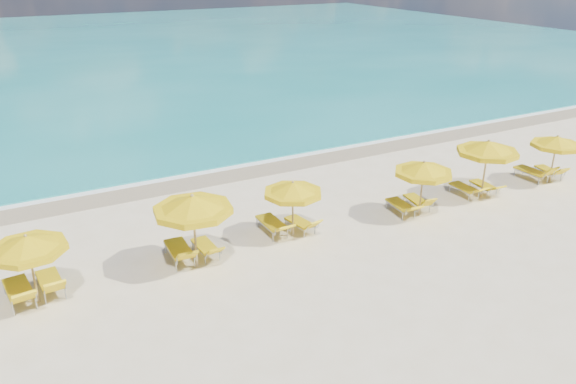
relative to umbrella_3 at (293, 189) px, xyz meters
name	(u,v)px	position (x,y,z in m)	size (l,w,h in m)	color
ground_plane	(308,238)	(0.41, -0.38, -1.80)	(120.00, 120.00, 0.00)	beige
ocean	(80,51)	(0.41, 47.62, -1.80)	(120.00, 80.00, 0.30)	#16807E
wet_sand_band	(228,172)	(0.41, 7.02, -1.80)	(120.00, 2.60, 0.01)	tan
foam_line	(221,167)	(0.41, 7.82, -1.80)	(120.00, 1.20, 0.03)	white
whitecap_near	(61,136)	(-5.59, 16.62, -1.80)	(14.00, 0.36, 0.05)	white
whitecap_far	(242,86)	(8.41, 23.62, -1.80)	(18.00, 0.30, 0.05)	white
umbrella_1	(27,245)	(-8.42, -0.19, 0.07)	(2.71, 2.71, 2.19)	tan
umbrella_2	(193,205)	(-3.72, -0.43, 0.37)	(3.05, 3.05, 2.54)	tan
umbrella_3	(293,189)	(0.00, 0.00, 0.00)	(2.31, 2.31, 2.11)	tan
umbrella_4	(424,169)	(5.10, -0.77, 0.10)	(2.76, 2.76, 2.23)	tan
umbrella_5	(488,148)	(8.53, -0.58, 0.32)	(2.95, 2.95, 2.48)	tan
umbrella_6	(557,142)	(12.42, -0.78, 0.05)	(2.31, 2.31, 2.16)	tan
lounger_1_left	(20,295)	(-8.86, 0.03, -1.55)	(0.88, 2.02, 0.93)	#A5A8AD
lounger_1_right	(51,286)	(-8.01, 0.16, -1.56)	(0.75, 1.84, 0.89)	#A5A8AD
lounger_2_left	(180,254)	(-4.08, 0.17, -1.55)	(0.74, 2.01, 0.91)	#A5A8AD
lounger_2_right	(206,250)	(-3.21, 0.09, -1.59)	(0.63, 1.71, 0.75)	#A5A8AD
lounger_3_left	(273,227)	(-0.54, 0.52, -1.56)	(0.68, 1.98, 0.82)	#A5A8AD
lounger_3_right	(301,226)	(0.44, 0.21, -1.59)	(0.80, 1.66, 0.76)	#A5A8AD
lounger_4_left	(401,209)	(4.57, -0.32, -1.58)	(0.76, 1.84, 0.75)	#A5A8AD
lounger_4_right	(417,204)	(5.44, -0.22, -1.59)	(0.76, 1.65, 0.79)	#A5A8AD
lounger_5_left	(465,191)	(8.01, -0.17, -1.59)	(0.61, 1.74, 0.72)	#A5A8AD
lounger_5_right	(484,188)	(8.96, -0.29, -1.60)	(0.70, 1.69, 0.67)	#A5A8AD
lounger_6_left	(532,175)	(11.93, -0.23, -1.55)	(0.71, 1.89, 0.94)	#A5A8AD
lounger_6_right	(549,173)	(12.87, -0.36, -1.59)	(0.81, 1.66, 0.76)	#A5A8AD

